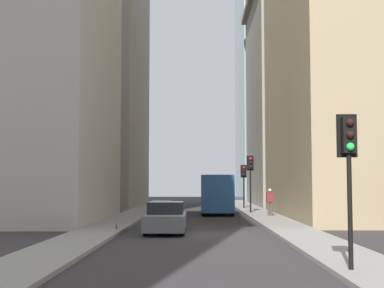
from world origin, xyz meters
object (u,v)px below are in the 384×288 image
object	(u,v)px
traffic_light_foreground	(349,154)
discarded_bottle	(116,227)
traffic_light_midblock	(250,170)
traffic_light_far_junction	(244,176)
delivery_truck	(217,194)
hatchback_grey	(166,218)
pedestrian	(270,201)

from	to	relation	value
traffic_light_foreground	discarded_bottle	size ratio (longest dim) A/B	14.35
traffic_light_foreground	traffic_light_midblock	world-z (taller)	traffic_light_midblock
traffic_light_foreground	traffic_light_far_junction	distance (m)	33.73
delivery_truck	discarded_bottle	bearing A→B (deg)	160.63
traffic_light_far_junction	discarded_bottle	distance (m)	23.34
hatchback_grey	traffic_light_foreground	world-z (taller)	traffic_light_foreground
pedestrian	delivery_truck	bearing A→B (deg)	40.55
delivery_truck	pedestrian	xyz separation A→B (m)	(-3.96, -3.39, -0.35)
traffic_light_foreground	traffic_light_midblock	size ratio (longest dim) A/B	0.93
delivery_truck	pedestrian	distance (m)	5.22
traffic_light_midblock	traffic_light_far_junction	xyz separation A→B (m)	(7.42, -0.12, -0.32)
pedestrian	discarded_bottle	size ratio (longest dim) A/B	6.55
traffic_light_foreground	pedestrian	distance (m)	22.61
traffic_light_foreground	pedestrian	xyz separation A→B (m)	(22.52, -0.93, -1.88)
traffic_light_foreground	pedestrian	size ratio (longest dim) A/B	2.19
hatchback_grey	traffic_light_foreground	size ratio (longest dim) A/B	1.11
traffic_light_midblock	discarded_bottle	world-z (taller)	traffic_light_midblock
hatchback_grey	traffic_light_midblock	world-z (taller)	traffic_light_midblock
delivery_truck	hatchback_grey	bearing A→B (deg)	169.50
traffic_light_midblock	pedestrian	size ratio (longest dim) A/B	2.35
hatchback_grey	traffic_light_foreground	bearing A→B (deg)	-155.17
traffic_light_midblock	discarded_bottle	size ratio (longest dim) A/B	15.38
traffic_light_foreground	pedestrian	world-z (taller)	traffic_light_foreground
hatchback_grey	traffic_light_foreground	distance (m)	12.74
traffic_light_far_junction	discarded_bottle	size ratio (longest dim) A/B	13.78
delivery_truck	pedestrian	world-z (taller)	delivery_truck
delivery_truck	traffic_light_midblock	distance (m)	3.02
pedestrian	discarded_bottle	distance (m)	13.67
traffic_light_midblock	discarded_bottle	bearing A→B (deg)	152.22
hatchback_grey	pedestrian	bearing A→B (deg)	-29.05
traffic_light_far_junction	pedestrian	xyz separation A→B (m)	(-11.22, -0.80, -1.76)
traffic_light_far_junction	hatchback_grey	bearing A→B (deg)	166.44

